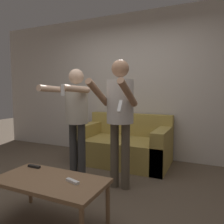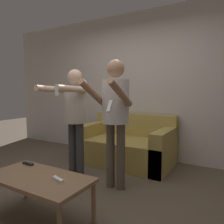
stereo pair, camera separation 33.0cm
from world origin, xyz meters
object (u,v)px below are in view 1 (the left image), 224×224
couch (124,146)px  remote_near (72,181)px  person_standing_left (76,112)px  remote_far (34,166)px  coffee_table (50,184)px  person_standing_right (120,109)px

couch → remote_near: couch is taller
person_standing_left → remote_far: bearing=-90.3°
couch → coffee_table: couch is taller
person_standing_left → coffee_table: (0.36, -0.98, -0.57)m
couch → remote_near: (0.27, -1.94, 0.16)m
couch → person_standing_right: 1.27m
couch → remote_near: 1.96m
coffee_table → remote_near: (0.23, 0.03, 0.05)m
remote_near → remote_far: size_ratio=1.02×
person_standing_left → remote_far: person_standing_left is taller
couch → person_standing_left: size_ratio=1.01×
couch → person_standing_left: bearing=-108.1°
coffee_table → person_standing_right: bearing=73.7°
person_standing_left → remote_near: (0.59, -0.95, -0.52)m
person_standing_right → remote_far: 1.18m
person_standing_left → person_standing_right: size_ratio=0.95×
remote_near → couch: bearing=97.8°
person_standing_right → coffee_table: bearing=-106.3°
coffee_table → remote_far: remote_far is taller
couch → person_standing_right: size_ratio=0.96×
person_standing_left → remote_far: size_ratio=10.28×
couch → coffee_table: bearing=-88.9°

